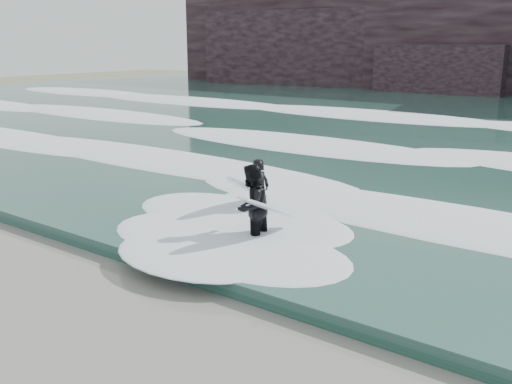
% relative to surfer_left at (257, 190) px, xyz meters
% --- Properties ---
extents(ground, '(120.00, 120.00, 0.00)m').
position_rel_surfer_left_xyz_m(ground, '(0.30, -6.70, -0.79)').
color(ground, olive).
rests_on(ground, ground).
extents(sea, '(90.00, 52.00, 0.30)m').
position_rel_surfer_left_xyz_m(sea, '(0.30, 22.30, -0.64)').
color(sea, '#244940').
rests_on(sea, ground).
extents(foam_near, '(60.00, 3.20, 0.20)m').
position_rel_surfer_left_xyz_m(foam_near, '(0.30, 2.30, -0.39)').
color(foam_near, white).
rests_on(foam_near, sea).
extents(foam_mid, '(60.00, 4.00, 0.24)m').
position_rel_surfer_left_xyz_m(foam_mid, '(0.30, 9.30, -0.37)').
color(foam_mid, white).
rests_on(foam_mid, sea).
extents(foam_far, '(60.00, 4.80, 0.30)m').
position_rel_surfer_left_xyz_m(foam_far, '(0.30, 18.30, -0.34)').
color(foam_far, white).
rests_on(foam_far, sea).
extents(surfer_left, '(1.03, 1.98, 1.56)m').
position_rel_surfer_left_xyz_m(surfer_left, '(0.00, 0.00, 0.00)').
color(surfer_left, black).
rests_on(surfer_left, ground).
extents(surfer_right, '(1.16, 1.85, 1.81)m').
position_rel_surfer_left_xyz_m(surfer_right, '(1.03, -1.55, 0.13)').
color(surfer_right, black).
rests_on(surfer_right, ground).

